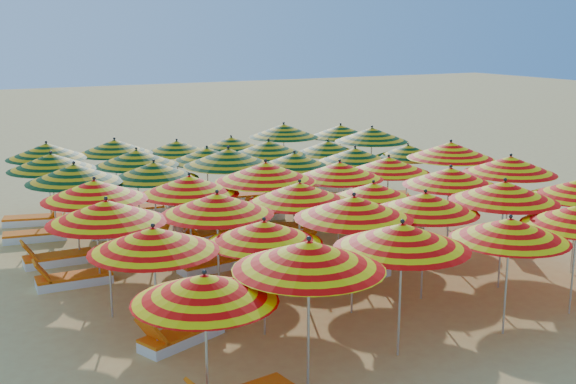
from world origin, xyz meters
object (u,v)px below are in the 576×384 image
object	(u,v)px
lounger_15	(37,235)
umbrella_36	(47,151)
umbrella_14	(300,192)
umbrella_28	(355,155)
umbrella_27	(294,160)
lounger_24	(247,197)
umbrella_18	(95,190)
umbrella_26	(228,157)
umbrella_7	(264,232)
umbrella_24	(74,173)
lounger_6	(72,279)
lounger_12	(279,228)
umbrella_1	(309,255)
lounger_7	(214,264)
umbrella_33	(269,148)
umbrella_39	(231,143)
umbrella_21	(339,170)
lounger_22	(135,210)
lounger_9	(57,258)
umbrella_9	(425,203)
lounger_18	(258,215)
umbrella_29	(408,151)
lounger_19	(340,200)
umbrella_12	(107,211)
umbrella_25	(154,170)
lounger_3	(276,281)
umbrella_13	(217,204)
umbrella_16	(450,177)
umbrella_3	(510,229)
umbrella_20	(266,172)
umbrella_0	(205,288)
lounger_8	(284,252)
umbrella_19	(189,185)
umbrella_35	(372,135)
lounger_17	(228,217)
umbrella_41	(340,131)
umbrella_38	(177,147)
umbrella_40	(284,131)
umbrella_6	(153,239)
umbrella_8	(354,207)
lounger_10	(140,248)
lounger_25	(324,186)
lounger_14	(415,206)
lounger_23	(191,201)
umbrella_34	(328,147)
lounger_11	(208,235)
umbrella_10	(504,191)
umbrella_2	(402,236)
lounger_2	(180,336)
beachgoer_b	(384,245)

from	to	relation	value
lounger_15	umbrella_36	bearing A→B (deg)	77.00
umbrella_14	umbrella_28	world-z (taller)	umbrella_14
umbrella_27	lounger_24	distance (m)	4.41
umbrella_36	lounger_24	size ratio (longest dim) A/B	1.74
umbrella_18	umbrella_26	size ratio (longest dim) A/B	0.91
umbrella_7	umbrella_24	xyz separation A→B (m)	(-2.18, 6.45, 0.19)
lounger_6	lounger_12	distance (m)	6.46
umbrella_1	lounger_7	bearing A→B (deg)	81.92
umbrella_33	umbrella_39	xyz separation A→B (m)	(-0.29, 2.27, -0.15)
umbrella_21	lounger_22	size ratio (longest dim) A/B	1.39
lounger_9	lounger_24	xyz separation A→B (m)	(7.10, 4.04, 0.00)
umbrella_9	lounger_18	world-z (taller)	umbrella_9
umbrella_29	lounger_19	xyz separation A→B (m)	(-1.24, 1.99, -1.88)
lounger_18	umbrella_12	bearing A→B (deg)	-128.77
umbrella_25	lounger_3	bearing A→B (deg)	-69.29
umbrella_13	umbrella_16	bearing A→B (deg)	0.42
umbrella_3	umbrella_18	size ratio (longest dim) A/B	0.87
umbrella_18	umbrella_20	world-z (taller)	umbrella_20
umbrella_18	lounger_12	world-z (taller)	umbrella_18
umbrella_0	lounger_8	size ratio (longest dim) A/B	1.52
umbrella_24	umbrella_29	distance (m)	10.33
umbrella_19	umbrella_35	distance (m)	9.14
lounger_12	lounger_17	bearing A→B (deg)	-43.13
umbrella_41	umbrella_38	bearing A→B (deg)	-179.86
umbrella_0	umbrella_40	world-z (taller)	umbrella_40
umbrella_6	umbrella_9	bearing A→B (deg)	-0.30
umbrella_27	lounger_22	size ratio (longest dim) A/B	1.42
umbrella_20	umbrella_41	bearing A→B (deg)	46.24
umbrella_8	umbrella_38	distance (m)	10.25
lounger_10	lounger_25	xyz separation A→B (m)	(8.21, 4.36, 0.00)
umbrella_19	lounger_14	distance (m)	9.25
umbrella_39	umbrella_1	bearing A→B (deg)	-107.99
umbrella_7	lounger_3	world-z (taller)	umbrella_7
lounger_6	umbrella_26	bearing A→B (deg)	-156.87
umbrella_27	lounger_3	xyz separation A→B (m)	(-2.71, -4.17, -1.94)
umbrella_1	umbrella_39	xyz separation A→B (m)	(4.13, 12.71, -0.27)
umbrella_33	umbrella_36	distance (m)	6.70
umbrella_21	umbrella_36	bearing A→B (deg)	134.65
umbrella_39	lounger_19	size ratio (longest dim) A/B	1.40
lounger_18	lounger_23	xyz separation A→B (m)	(-1.23, 2.70, 0.00)
umbrella_34	lounger_15	size ratio (longest dim) A/B	1.46
lounger_11	lounger_23	xyz separation A→B (m)	(0.98, 4.06, 0.00)
umbrella_25	lounger_22	xyz separation A→B (m)	(0.56, 4.06, -2.04)
lounger_18	umbrella_26	bearing A→B (deg)	-128.32
umbrella_1	umbrella_10	size ratio (longest dim) A/B	0.87
umbrella_2	lounger_2	world-z (taller)	umbrella_2
umbrella_33	beachgoer_b	xyz separation A→B (m)	(0.08, -6.18, -1.49)
umbrella_10	lounger_18	size ratio (longest dim) A/B	1.70
umbrella_38	lounger_24	bearing A→B (deg)	-0.87
lounger_19	lounger_3	bearing A→B (deg)	-127.30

